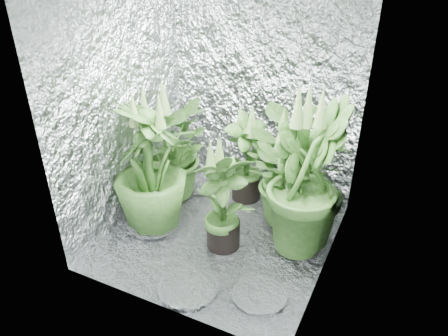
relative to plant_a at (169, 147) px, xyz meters
name	(u,v)px	position (x,y,z in m)	size (l,w,h in m)	color
ground	(221,235)	(0.64, -0.33, -0.48)	(1.60, 1.60, 0.00)	silver
walls	(221,116)	(0.64, -0.33, 0.52)	(1.62, 1.62, 2.00)	silver
plant_a	(169,147)	(0.00, 0.00, 0.00)	(1.01, 1.01, 1.02)	black
plant_b	(247,159)	(0.60, 0.24, -0.10)	(0.56, 0.56, 0.85)	black
plant_c	(307,180)	(1.22, -0.17, 0.09)	(0.70, 0.70, 1.22)	black
plant_d	(150,169)	(0.10, -0.43, 0.04)	(0.79, 0.79, 1.10)	black
plant_e	(292,176)	(1.06, 0.03, -0.02)	(0.79, 0.79, 0.97)	black
plant_f	(223,201)	(0.70, -0.42, -0.08)	(0.59, 0.59, 0.88)	black
circulation_fan	(313,210)	(1.23, 0.09, -0.32)	(0.16, 0.32, 0.37)	black
plant_label	(157,196)	(0.16, -0.45, -0.18)	(0.04, 0.01, 0.07)	white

